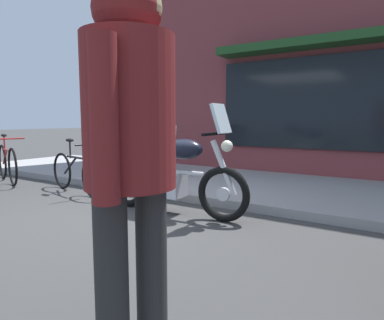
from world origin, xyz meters
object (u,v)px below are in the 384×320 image
object	(u,v)px
sandwich_board_sign	(159,151)
second_bicycle_by_cafe	(7,163)
touring_motorcycle	(164,166)
pedestrian_walking	(130,140)
parked_bicycle	(76,172)

from	to	relation	value
sandwich_board_sign	second_bicycle_by_cafe	bearing A→B (deg)	-147.19
touring_motorcycle	pedestrian_walking	size ratio (longest dim) A/B	1.21
touring_motorcycle	second_bicycle_by_cafe	size ratio (longest dim) A/B	1.32
parked_bicycle	second_bicycle_by_cafe	xyz separation A→B (m)	(-1.98, -0.07, 0.03)
pedestrian_walking	sandwich_board_sign	xyz separation A→B (m)	(-3.20, 4.22, -0.52)
parked_bicycle	pedestrian_walking	world-z (taller)	pedestrian_walking
sandwich_board_sign	touring_motorcycle	bearing A→B (deg)	-49.99
second_bicycle_by_cafe	pedestrian_walking	bearing A→B (deg)	-24.44
pedestrian_walking	second_bicycle_by_cafe	bearing A→B (deg)	155.56
parked_bicycle	sandwich_board_sign	bearing A→B (deg)	70.84
pedestrian_walking	second_bicycle_by_cafe	distance (m)	6.33
touring_motorcycle	parked_bicycle	xyz separation A→B (m)	(-1.96, 0.14, -0.26)
touring_motorcycle	second_bicycle_by_cafe	distance (m)	3.95
pedestrian_walking	sandwich_board_sign	world-z (taller)	pedestrian_walking
parked_bicycle	pedestrian_walking	size ratio (longest dim) A/B	0.93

